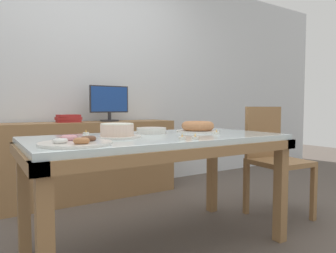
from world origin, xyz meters
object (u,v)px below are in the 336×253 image
object	(u,v)px
book_stack	(68,119)
tealight_near_front	(195,138)
cake_golden_bundt	(198,127)
tealight_centre	(86,133)
plate_stack	(151,130)
tealight_right_edge	(216,133)
computer_monitor	(109,104)
pastry_platter	(76,142)
tealight_near_cakes	(182,138)
chair	(273,155)
cake_chocolate_round	(117,131)

from	to	relation	value
book_stack	tealight_near_front	xyz separation A→B (m)	(0.29, -1.67, -0.06)
cake_golden_bundt	tealight_centre	distance (m)	0.80
plate_stack	tealight_right_edge	bearing A→B (deg)	-43.47
computer_monitor	cake_golden_bundt	bearing A→B (deg)	-81.10
pastry_platter	tealight_near_front	xyz separation A→B (m)	(0.65, -0.11, -0.00)
cake_golden_bundt	tealight_near_cakes	world-z (taller)	cake_golden_bundt
chair	tealight_right_edge	bearing A→B (deg)	-168.83
cake_golden_bundt	tealight_near_front	bearing A→B (deg)	-129.53
chair	plate_stack	distance (m)	1.15
chair	tealight_centre	size ratio (longest dim) A/B	23.50
tealight_centre	cake_chocolate_round	bearing A→B (deg)	-72.38
plate_stack	tealight_near_cakes	world-z (taller)	plate_stack
tealight_centre	tealight_near_cakes	xyz separation A→B (m)	(0.37, -0.60, 0.00)
cake_chocolate_round	tealight_right_edge	bearing A→B (deg)	-12.33
cake_golden_bundt	tealight_right_edge	size ratio (longest dim) A/B	7.96
computer_monitor	pastry_platter	world-z (taller)	computer_monitor
chair	tealight_near_cakes	distance (m)	1.24
tealight_right_edge	pastry_platter	bearing A→B (deg)	-175.75
tealight_near_cakes	cake_chocolate_round	bearing A→B (deg)	132.33
tealight_near_cakes	tealight_right_edge	distance (m)	0.42
pastry_platter	plate_stack	xyz separation A→B (m)	(0.64, 0.38, 0.01)
book_stack	tealight_near_front	size ratio (longest dim) A/B	5.93
plate_stack	tealight_centre	distance (m)	0.45
pastry_platter	tealight_near_front	size ratio (longest dim) A/B	8.75
plate_stack	tealight_near_front	xyz separation A→B (m)	(0.01, -0.49, -0.01)
tealight_near_cakes	book_stack	bearing A→B (deg)	97.72
tealight_right_edge	plate_stack	bearing A→B (deg)	136.53
tealight_right_edge	book_stack	bearing A→B (deg)	112.31
chair	pastry_platter	distance (m)	1.78
tealight_centre	tealight_right_edge	xyz separation A→B (m)	(0.76, -0.45, 0.00)
cake_chocolate_round	tealight_centre	world-z (taller)	cake_chocolate_round
chair	pastry_platter	xyz separation A→B (m)	(-1.75, -0.23, 0.24)
pastry_platter	tealight_centre	size ratio (longest dim) A/B	8.75
cake_chocolate_round	plate_stack	size ratio (longest dim) A/B	1.37
chair	tealight_near_front	size ratio (longest dim) A/B	23.50
computer_monitor	cake_golden_bundt	size ratio (longest dim) A/B	1.33
cake_chocolate_round	pastry_platter	distance (m)	0.38
cake_chocolate_round	plate_stack	xyz separation A→B (m)	(0.33, 0.17, -0.02)
cake_golden_bundt	tealight_near_front	distance (m)	0.52
tealight_near_cakes	tealight_centre	bearing A→B (deg)	121.39
book_stack	computer_monitor	bearing A→B (deg)	-0.19
computer_monitor	pastry_platter	distance (m)	1.76
cake_golden_bundt	tealight_centre	xyz separation A→B (m)	(-0.77, 0.23, -0.03)
chair	computer_monitor	bearing A→B (deg)	125.87
computer_monitor	tealight_centre	xyz separation A→B (m)	(-0.57, -1.04, -0.22)
plate_stack	tealight_centre	world-z (taller)	plate_stack
pastry_platter	tealight_near_cakes	size ratio (longest dim) A/B	8.75
computer_monitor	book_stack	world-z (taller)	computer_monitor
tealight_near_front	tealight_right_edge	xyz separation A→B (m)	(0.32, 0.18, 0.00)
cake_chocolate_round	plate_stack	distance (m)	0.37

